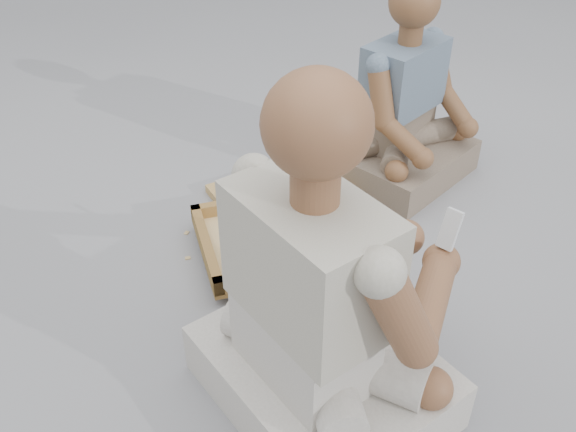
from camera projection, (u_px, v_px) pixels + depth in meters
ground at (333, 317)px, 2.07m from camera, size 60.00×60.00×0.00m
carved_panel at (282, 192)px, 2.62m from camera, size 0.55×0.38×0.04m
tool_tray at (279, 238)px, 2.31m from camera, size 0.67×0.59×0.07m
chisel_0 at (296, 220)px, 2.38m from camera, size 0.21×0.09×0.02m
chisel_1 at (283, 228)px, 2.34m from camera, size 0.18×0.15×0.02m
chisel_2 at (317, 211)px, 2.41m from camera, size 0.22×0.07×0.02m
chisel_3 at (324, 249)px, 2.22m from camera, size 0.12×0.20×0.02m
chisel_4 at (298, 238)px, 2.28m from camera, size 0.15×0.19×0.02m
chisel_5 at (261, 230)px, 2.32m from camera, size 0.20×0.12×0.02m
chisel_6 at (306, 214)px, 2.41m from camera, size 0.22×0.03×0.02m
chisel_7 at (293, 223)px, 2.35m from camera, size 0.12×0.20×0.02m
chisel_8 at (260, 222)px, 2.36m from camera, size 0.19×0.14×0.02m
chisel_9 at (316, 222)px, 2.38m from camera, size 0.17×0.16×0.02m
chisel_10 at (264, 244)px, 2.28m from camera, size 0.08×0.22×0.02m
wood_chip_0 at (272, 234)px, 2.42m from camera, size 0.02×0.02×0.00m
wood_chip_1 at (369, 245)px, 2.37m from camera, size 0.02×0.02×0.00m
wood_chip_2 at (360, 273)px, 2.24m from camera, size 0.02×0.02×0.00m
wood_chip_3 at (262, 198)px, 2.61m from camera, size 0.02×0.02×0.00m
wood_chip_4 at (228, 319)px, 2.06m from camera, size 0.02×0.02×0.00m
wood_chip_5 at (313, 269)px, 2.26m from camera, size 0.02×0.02×0.00m
wood_chip_6 at (234, 213)px, 2.53m from camera, size 0.02×0.02×0.00m
wood_chip_7 at (289, 208)px, 2.56m from camera, size 0.02×0.02×0.00m
wood_chip_8 at (234, 234)px, 2.42m from camera, size 0.02×0.02×0.00m
wood_chip_9 at (252, 253)px, 2.33m from camera, size 0.02×0.02×0.00m
wood_chip_10 at (188, 258)px, 2.31m from camera, size 0.02×0.02×0.00m
wood_chip_11 at (271, 294)px, 2.16m from camera, size 0.02×0.02×0.00m
wood_chip_12 at (187, 233)px, 2.43m from camera, size 0.02×0.02×0.00m
craftsman at (323, 310)px, 1.62m from camera, size 0.69×0.68×1.00m
companion at (406, 116)px, 2.61m from camera, size 0.62×0.54×0.83m
mobile_phone at (450, 229)px, 1.68m from camera, size 0.06×0.06×0.11m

